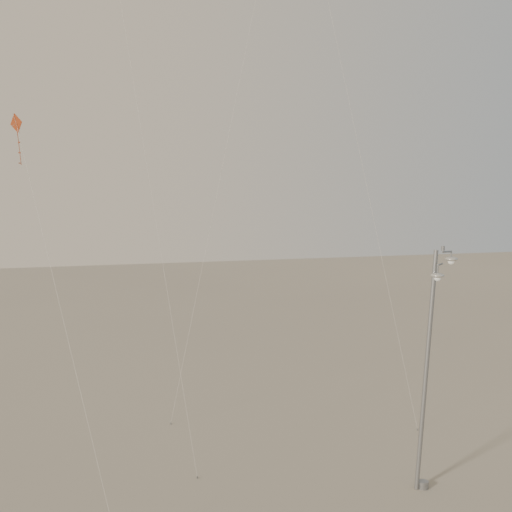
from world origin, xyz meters
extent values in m
cylinder|color=gray|center=(6.06, 0.65, 0.15)|extent=(0.44, 0.44, 0.30)
cylinder|color=gray|center=(6.06, 0.65, 4.83)|extent=(0.78, 0.18, 9.65)
cylinder|color=gray|center=(6.65, 0.65, 9.71)|extent=(0.14, 0.14, 0.18)
cylinder|color=gray|center=(6.89, 0.73, 9.56)|extent=(0.50, 0.23, 0.07)
cylinder|color=gray|center=(7.12, 0.81, 9.41)|extent=(0.06, 0.06, 0.30)
ellipsoid|color=#B8B8B3|center=(7.12, 0.81, 9.26)|extent=(0.52, 0.52, 0.18)
cylinder|color=gray|center=(6.43, 0.45, 9.11)|extent=(0.49, 0.45, 0.07)
cylinder|color=gray|center=(6.20, 0.25, 8.91)|extent=(0.06, 0.06, 0.40)
ellipsoid|color=#B8B8B3|center=(6.20, 0.25, 8.71)|extent=(0.52, 0.52, 0.18)
cylinder|color=beige|center=(-3.85, 7.70, 12.42)|extent=(2.67, 7.26, 24.74)
cylinder|color=gray|center=(-2.52, 4.08, 0.05)|extent=(0.06, 0.06, 0.10)
cylinder|color=beige|center=(2.63, 14.23, 20.67)|extent=(10.33, 6.69, 41.25)
cylinder|color=gray|center=(-2.53, 10.89, 0.05)|extent=(0.06, 0.06, 0.10)
cube|color=#963415|center=(-9.30, 6.81, 14.65)|extent=(0.49, 0.67, 0.77)
cylinder|color=#963415|center=(-9.22, 6.94, 13.64)|extent=(0.13, 0.19, 1.33)
cylinder|color=beige|center=(-7.74, 2.45, 7.35)|extent=(3.13, 8.74, 14.61)
cylinder|color=beige|center=(7.51, 10.44, 13.49)|extent=(3.18, 7.57, 26.88)
cylinder|color=gray|center=(9.09, 6.66, 0.05)|extent=(0.06, 0.06, 0.10)
camera|label=1|loc=(-7.99, -23.95, 12.43)|focal=50.00mm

